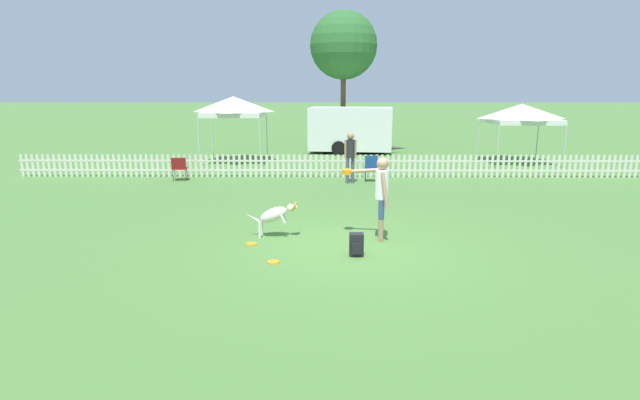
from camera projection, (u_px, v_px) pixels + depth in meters
name	position (u px, v px, depth m)	size (l,w,h in m)	color
ground_plane	(353.00, 246.00, 10.09)	(240.00, 240.00, 0.00)	#4C7A38
handler_person	(380.00, 188.00, 10.30)	(0.97, 0.74, 1.75)	tan
leaping_dog	(274.00, 215.00, 10.65)	(1.13, 0.38, 0.79)	beige
frisbee_near_handler	(274.00, 262.00, 9.15)	(0.22, 0.22, 0.02)	orange
frisbee_near_dog	(251.00, 244.00, 10.22)	(0.22, 0.22, 0.02)	orange
backpack_on_grass	(356.00, 245.00, 9.50)	(0.27, 0.25, 0.44)	black
picket_fence	(341.00, 166.00, 18.04)	(23.45, 0.04, 0.82)	silver
folding_chair_blue_left	(371.00, 166.00, 17.06)	(0.45, 0.47, 0.93)	#333338
folding_chair_center	(179.00, 167.00, 17.29)	(0.56, 0.57, 0.83)	#333338
canopy_tent_main	(234.00, 107.00, 21.23)	(2.54, 2.54, 2.83)	silver
canopy_tent_secondary	(521.00, 114.00, 21.16)	(2.73, 2.73, 2.53)	silver
spectator_standing	(350.00, 152.00, 16.74)	(0.41, 0.27, 1.71)	#474C5B
equipment_trailer	(351.00, 129.00, 25.10)	(4.99, 2.83, 2.25)	white
tree_left_grove	(344.00, 46.00, 27.05)	(3.66, 3.66, 7.30)	brown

